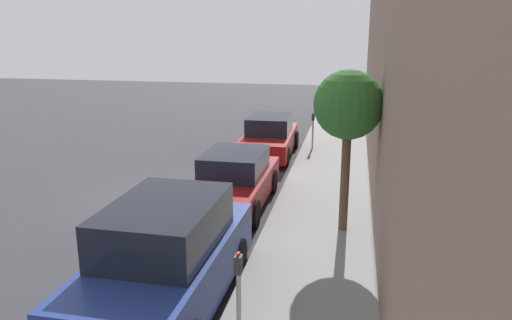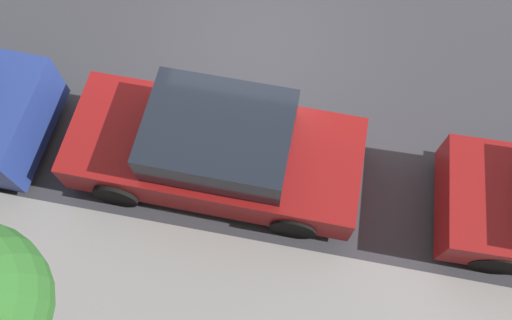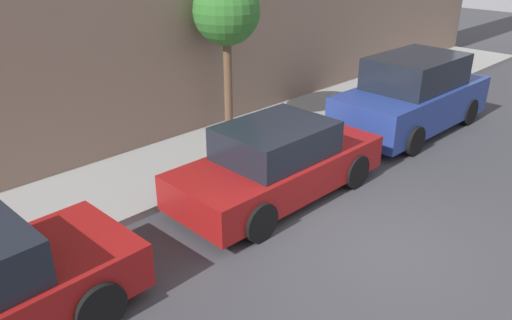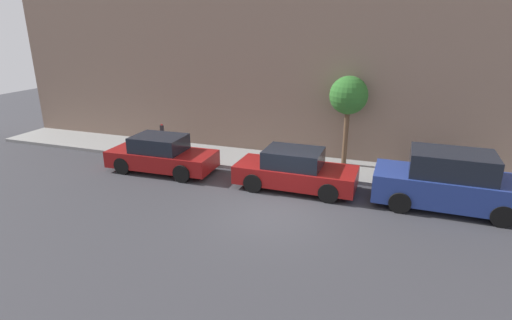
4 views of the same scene
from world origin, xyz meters
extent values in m
plane|color=#38383D|center=(0.00, 0.00, 0.00)|extent=(60.00, 60.00, 0.00)
cube|color=gray|center=(4.80, 0.00, 0.07)|extent=(2.60, 32.00, 0.15)
cube|color=navy|center=(2.42, -5.41, 0.70)|extent=(2.05, 4.84, 0.96)
cube|color=black|center=(2.42, -5.41, 1.58)|extent=(1.77, 2.63, 0.80)
cylinder|color=black|center=(1.49, -3.92, 0.36)|extent=(0.22, 0.72, 0.72)
cylinder|color=black|center=(3.35, -3.92, 0.36)|extent=(0.22, 0.72, 0.72)
cylinder|color=black|center=(1.49, -6.90, 0.36)|extent=(0.22, 0.72, 0.72)
cylinder|color=black|center=(3.35, -6.90, 0.36)|extent=(0.22, 0.72, 0.72)
cube|color=maroon|center=(2.36, -0.17, 0.56)|extent=(1.83, 4.51, 0.68)
cube|color=black|center=(2.36, -0.07, 1.22)|extent=(1.60, 2.11, 0.64)
cylinder|color=black|center=(1.51, 1.22, 0.36)|extent=(0.22, 0.71, 0.71)
cylinder|color=black|center=(3.21, 1.22, 0.36)|extent=(0.22, 0.71, 0.71)
cylinder|color=black|center=(1.51, -1.57, 0.36)|extent=(0.22, 0.71, 0.71)
cylinder|color=black|center=(3.21, -1.57, 0.36)|extent=(0.22, 0.71, 0.71)
cylinder|color=black|center=(1.50, 4.20, 0.36)|extent=(0.22, 0.72, 0.72)
cylinder|color=black|center=(3.20, 4.20, 0.36)|extent=(0.22, 0.72, 0.72)
cylinder|color=#ADADB2|center=(3.95, -6.40, 0.74)|extent=(0.07, 0.07, 1.18)
cube|color=#2D2D33|center=(3.95, -6.40, 1.47)|extent=(0.11, 0.15, 0.28)
cube|color=red|center=(3.95, -6.40, 1.63)|extent=(0.04, 0.09, 0.05)
cylinder|color=brown|center=(5.38, -1.58, 1.44)|extent=(0.21, 0.21, 2.57)
sphere|color=#2D6B28|center=(5.38, -1.58, 3.16)|extent=(1.58, 1.58, 1.58)
camera|label=1|loc=(5.50, -12.91, 4.86)|focal=35.00mm
camera|label=2|loc=(5.50, 1.08, 7.64)|focal=35.00mm
camera|label=3|loc=(-3.58, 6.37, 4.79)|focal=35.00mm
camera|label=4|loc=(-11.38, -3.42, 5.90)|focal=28.00mm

